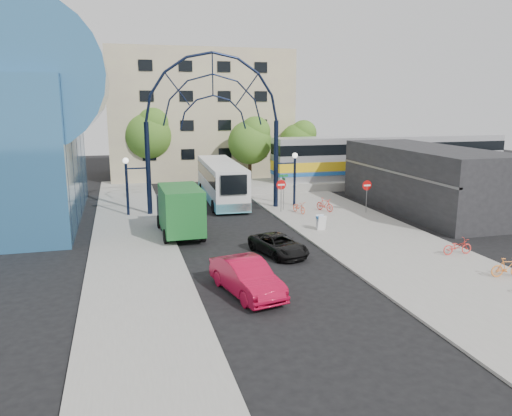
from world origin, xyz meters
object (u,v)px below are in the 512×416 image
object	(u,v)px
gateway_arch	(213,100)
tree_north_c	(299,140)
sandwich_board	(321,221)
city_bus	(221,181)
tree_north_b	(149,133)
do_not_enter_sign	(367,189)
red_sedan	(247,277)
tree_north_a	(251,140)
bike_near_a	(299,207)
bike_near_b	(325,205)
bike_far_b	(507,268)
bike_far_a	(457,246)
street_name_sign	(284,184)
black_suv	(279,245)
green_truck	(179,210)
train_car	(391,157)
stop_sign	(281,188)

from	to	relation	value
gateway_arch	tree_north_c	xyz separation A→B (m)	(12.12, 13.93, -4.28)
sandwich_board	gateway_arch	bearing A→B (deg)	124.91
city_bus	tree_north_b	bearing A→B (deg)	116.19
do_not_enter_sign	city_bus	distance (m)	12.52
do_not_enter_sign	red_sedan	xyz separation A→B (m)	(-12.86, -13.32, -1.18)
tree_north_a	bike_near_a	bearing A→B (deg)	-90.51
tree_north_a	bike_near_b	size ratio (longest dim) A/B	4.15
sandwich_board	bike_far_b	world-z (taller)	sandwich_board
bike_far_a	tree_north_b	bearing A→B (deg)	27.40
gateway_arch	bike_near_a	bearing A→B (deg)	-24.95
gateway_arch	bike_far_a	size ratio (longest dim) A/B	7.86
street_name_sign	black_suv	size ratio (longest dim) A/B	0.68
tree_north_a	bike_near_b	distance (m)	15.31
city_bus	green_truck	world-z (taller)	city_bus
bike_near_a	city_bus	bearing A→B (deg)	112.58
street_name_sign	tree_north_c	xyz separation A→B (m)	(6.92, 15.33, 2.15)
tree_north_a	red_sedan	distance (m)	30.56
street_name_sign	black_suv	world-z (taller)	street_name_sign
street_name_sign	sandwich_board	xyz separation A→B (m)	(0.40, -6.62, -1.39)
tree_north_a	green_truck	size ratio (longest dim) A/B	1.08
street_name_sign	green_truck	distance (m)	10.03
tree_north_c	green_truck	size ratio (longest dim) A/B	1.00
tree_north_c	red_sedan	bearing A→B (deg)	-114.10
gateway_arch	green_truck	bearing A→B (deg)	-118.86
street_name_sign	bike_near_b	world-z (taller)	street_name_sign
sandwich_board	green_truck	size ratio (longest dim) A/B	0.15
green_truck	bike_far_a	distance (m)	16.79
street_name_sign	tree_north_c	world-z (taller)	tree_north_c
green_truck	black_suv	world-z (taller)	green_truck
train_car	green_truck	size ratio (longest dim) A/B	3.86
stop_sign	sandwich_board	xyz separation A→B (m)	(0.80, -6.02, -1.25)
street_name_sign	red_sedan	world-z (taller)	street_name_sign
tree_north_b	bike_far_a	world-z (taller)	tree_north_b
sandwich_board	tree_north_c	distance (m)	23.17
tree_north_b	bike_near_a	size ratio (longest dim) A/B	4.77
tree_north_c	bike_far_b	distance (m)	33.04
sandwich_board	black_suv	bearing A→B (deg)	-136.08
street_name_sign	stop_sign	bearing A→B (deg)	-123.64
city_bus	red_sedan	xyz separation A→B (m)	(-3.19, -21.28, -0.96)
tree_north_b	city_bus	distance (m)	13.52
tree_north_a	red_sedan	bearing A→B (deg)	-105.26
bike_far_a	green_truck	bearing A→B (deg)	60.65
tree_north_c	bike_near_a	size ratio (longest dim) A/B	3.87
green_truck	city_bus	bearing A→B (deg)	63.89
do_not_enter_sign	green_truck	bearing A→B (deg)	-170.78
street_name_sign	tree_north_c	bearing A→B (deg)	65.69
do_not_enter_sign	red_sedan	bearing A→B (deg)	-133.99
do_not_enter_sign	street_name_sign	size ratio (longest dim) A/B	0.89
city_bus	bike_near_b	distance (m)	9.59
city_bus	bike_far_b	size ratio (longest dim) A/B	7.72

